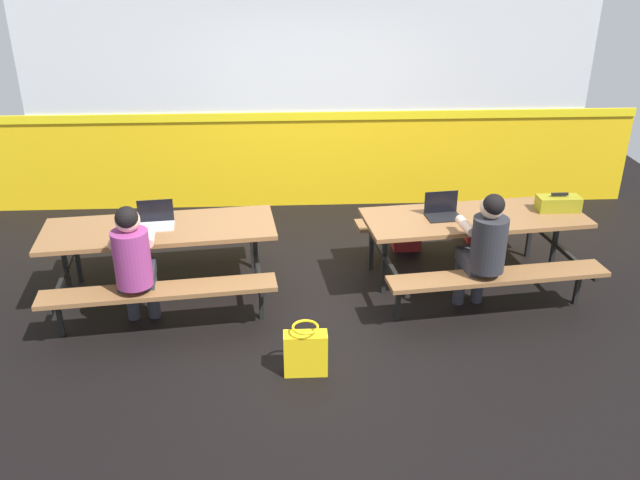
# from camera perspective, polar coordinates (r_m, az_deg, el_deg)

# --- Properties ---
(ground_plane) EXTENTS (10.00, 10.00, 0.02)m
(ground_plane) POSITION_cam_1_polar(r_m,az_deg,el_deg) (6.44, 0.02, -4.70)
(ground_plane) COLOR black
(accent_backdrop) EXTENTS (8.00, 0.14, 2.60)m
(accent_backdrop) POSITION_cam_1_polar(r_m,az_deg,el_deg) (8.19, -0.85, 11.30)
(accent_backdrop) COLOR yellow
(accent_backdrop) RESTS_ON ground
(picnic_table_left) EXTENTS (2.15, 1.77, 0.74)m
(picnic_table_left) POSITION_cam_1_polar(r_m,az_deg,el_deg) (6.27, -13.43, -0.28)
(picnic_table_left) COLOR brown
(picnic_table_left) RESTS_ON ground
(picnic_table_right) EXTENTS (2.15, 1.77, 0.74)m
(picnic_table_right) POSITION_cam_1_polar(r_m,az_deg,el_deg) (6.50, 12.94, 0.70)
(picnic_table_right) COLOR brown
(picnic_table_right) RESTS_ON ground
(student_nearer) EXTENTS (0.39, 0.54, 1.21)m
(student_nearer) POSITION_cam_1_polar(r_m,az_deg,el_deg) (5.73, -15.63, -1.57)
(student_nearer) COLOR #2D2D38
(student_nearer) RESTS_ON ground
(student_further) EXTENTS (0.39, 0.54, 1.21)m
(student_further) POSITION_cam_1_polar(r_m,az_deg,el_deg) (5.93, 13.88, -0.41)
(student_further) COLOR #2D2D38
(student_further) RESTS_ON ground
(laptop_silver) EXTENTS (0.34, 0.26, 0.22)m
(laptop_silver) POSITION_cam_1_polar(r_m,az_deg,el_deg) (6.22, -13.84, 1.59)
(laptop_silver) COLOR silver
(laptop_silver) RESTS_ON picnic_table_left
(laptop_dark) EXTENTS (0.34, 0.26, 0.22)m
(laptop_dark) POSITION_cam_1_polar(r_m,az_deg,el_deg) (6.34, 10.44, 2.39)
(laptop_dark) COLOR black
(laptop_dark) RESTS_ON picnic_table_right
(toolbox_grey) EXTENTS (0.40, 0.18, 0.18)m
(toolbox_grey) POSITION_cam_1_polar(r_m,az_deg,el_deg) (6.76, 19.68, 2.96)
(toolbox_grey) COLOR olive
(toolbox_grey) RESTS_ON picnic_table_right
(backpack_dark) EXTENTS (0.30, 0.22, 0.44)m
(backpack_dark) POSITION_cam_1_polar(r_m,az_deg,el_deg) (7.30, 7.43, 0.81)
(backpack_dark) COLOR maroon
(backpack_dark) RESTS_ON ground
(tote_bag_bright) EXTENTS (0.34, 0.21, 0.43)m
(tote_bag_bright) POSITION_cam_1_polar(r_m,az_deg,el_deg) (5.27, -1.24, -9.55)
(tote_bag_bright) COLOR yellow
(tote_bag_bright) RESTS_ON ground
(satchel_spare) EXTENTS (0.30, 0.22, 0.44)m
(satchel_spare) POSITION_cam_1_polar(r_m,az_deg,el_deg) (7.65, 13.52, 1.44)
(satchel_spare) COLOR maroon
(satchel_spare) RESTS_ON ground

